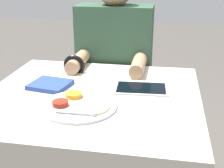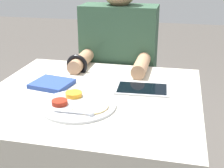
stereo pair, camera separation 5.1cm
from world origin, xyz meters
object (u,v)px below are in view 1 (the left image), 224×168
Objects in this scene: red_notebook at (50,85)px; thali_tray at (79,105)px; tablet_device at (141,88)px; person_diner at (114,88)px.

thali_tray is at bearing -44.33° from red_notebook.
thali_tray is 0.31m from tablet_device.
tablet_device is 0.19× the size of person_diner.
person_diner is at bearing 113.53° from tablet_device.
person_diner is at bearing 67.09° from red_notebook.
person_diner is (0.21, 0.49, -0.20)m from red_notebook.
red_notebook is at bearing -112.91° from person_diner.
red_notebook is 0.57m from person_diner.
person_diner reaches higher than thali_tray.
person_diner is (-0.20, 0.45, -0.19)m from tablet_device.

